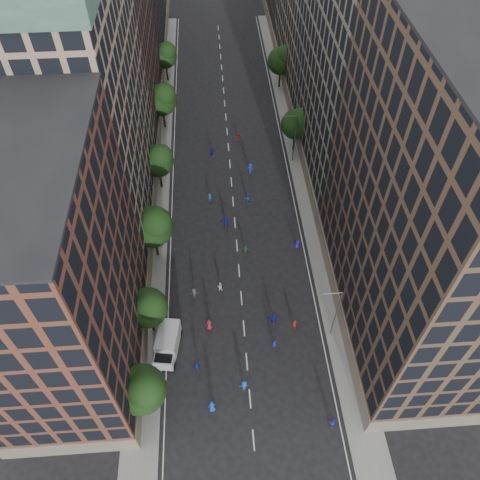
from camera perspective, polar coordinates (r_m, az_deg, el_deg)
The scene contains 37 objects.
ground at distance 76.06m, azimuth -1.03°, elevation 6.84°, with size 240.00×240.00×0.00m, color black.
sidewalk_left at distance 82.19m, azimuth -9.85°, elevation 9.92°, with size 4.00×105.00×0.15m, color slate.
sidewalk_right at distance 82.93m, azimuth 7.11°, elevation 10.72°, with size 4.00×105.00×0.15m, color slate.
bldg_left_a at distance 48.23m, azimuth -22.37°, elevation -4.96°, with size 14.00×22.00×30.00m, color brown.
bldg_left_b at distance 63.67m, azimuth -18.85°, elevation 13.92°, with size 14.00×26.00×34.00m, color #92785F.
bldg_left_c at distance 84.51m, azimuth -15.91°, elevation 21.37°, with size 14.00×20.00×28.00m, color brown.
bldg_right_a at distance 50.42m, azimuth 22.60°, elevation 3.22°, with size 14.00×30.00×36.00m, color #4D3829.
bldg_right_b at distance 72.67m, azimuth 14.61°, elevation 19.14°, with size 14.00×28.00×33.00m, color #6B6458.
tree_left_0 at distance 50.34m, azimuth -11.78°, elevation -17.40°, with size 5.20×5.20×8.83m.
tree_left_1 at distance 55.39m, azimuth -11.06°, elevation -8.02°, with size 4.80×4.80×8.21m.
tree_left_2 at distance 62.06m, azimuth -10.53°, elevation 1.73°, with size 5.60×5.60×9.45m.
tree_left_3 at distance 72.59m, azimuth -9.93°, elevation 9.63°, with size 5.00×5.00×8.58m.
tree_left_4 at distance 85.34m, azimuth -9.46°, elevation 16.64°, with size 5.40×5.40×9.08m.
tree_left_5 at distance 99.39m, azimuth -9.07°, elevation 21.43°, with size 4.80×4.80×8.33m.
tree_right_a at distance 79.78m, azimuth 7.01°, elevation 13.98°, with size 5.00×5.00×8.39m.
tree_right_b at distance 96.37m, azimuth 5.14°, elevation 21.07°, with size 5.20×5.20×8.83m.
streetlamp_near at distance 55.60m, azimuth 11.48°, elevation -8.53°, with size 2.64×0.22×9.06m.
streetlamp_far at distance 77.62m, azimuth 6.54°, elevation 12.47°, with size 2.64×0.22×9.06m.
cargo_van at distance 57.23m, azimuth -8.85°, elevation -12.38°, with size 3.39×5.78×2.91m.
skater_0 at distance 54.16m, azimuth -3.42°, elevation -19.60°, with size 0.94×0.61×1.92m, color #1741BB.
skater_1 at distance 57.55m, azimuth 4.21°, elevation -12.58°, with size 0.56×0.36×1.52m, color navy.
skater_2 at distance 54.53m, azimuth 11.15°, elevation -20.96°, with size 0.81×0.63×1.67m, color #1728BD.
skater_3 at distance 55.02m, azimuth 0.51°, elevation -17.35°, with size 1.17×0.67×1.80m, color #1550AC.
skater_4 at distance 56.25m, azimuth -5.24°, elevation -15.15°, with size 0.97×0.40×1.66m, color #13269C.
skater_5 at distance 59.21m, azimuth 4.11°, elevation -9.53°, with size 1.57×0.50×1.69m, color #13149D.
skater_6 at distance 58.66m, azimuth -3.77°, elevation -10.26°, with size 0.90×0.58×1.83m, color maroon.
skater_7 at distance 59.13m, azimuth 6.66°, elevation -10.15°, with size 0.56×0.37×1.54m, color maroon.
skater_8 at distance 61.84m, azimuth -2.46°, elevation -5.71°, with size 0.74×0.57×1.52m, color silver.
skater_9 at distance 61.45m, azimuth -5.59°, elevation -6.43°, with size 1.07×0.61×1.65m, color #3C3C41.
skater_10 at distance 65.51m, azimuth 0.67°, elevation -1.22°, with size 0.95×0.40×1.62m, color #1D6333.
skater_11 at distance 68.94m, azimuth -1.75°, elevation 2.22°, with size 1.68×0.53×1.81m, color #151BAF.
skater_12 at distance 66.69m, azimuth 6.98°, elevation -0.51°, with size 0.78×0.51×1.60m, color #1915B1.
skater_13 at distance 72.82m, azimuth -3.71°, elevation 5.22°, with size 0.59×0.38×1.60m, color #154DAF.
skater_14 at distance 72.40m, azimuth 0.91°, elevation 5.12°, with size 0.87×0.68×1.80m, color #114091.
skater_15 at distance 77.46m, azimuth 1.26°, elevation 8.69°, with size 1.20×0.69×1.85m, color #13389E.
skater_16 at distance 80.88m, azimuth -3.43°, elevation 10.62°, with size 1.03×0.43×1.76m, color #13179E.
skater_17 at distance 84.25m, azimuth -0.17°, elevation 12.43°, with size 1.40×0.45×1.52m, color maroon.
Camera 1 is at (-2.56, -15.94, 51.47)m, focal length 35.00 mm.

